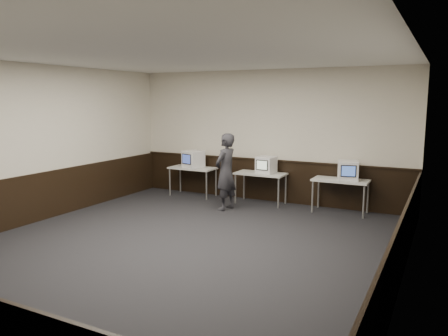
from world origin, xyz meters
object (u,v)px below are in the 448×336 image
object	(u,v)px
emac_left	(193,159)
desk_right	(341,183)
desk_left	(193,170)
emac_center	(266,165)
person	(226,172)
emac_right	(348,170)
desk_center	(261,176)

from	to	relation	value
emac_left	desk_right	bearing A→B (deg)	17.03
desk_left	desk_right	bearing A→B (deg)	0.00
desk_left	emac_center	bearing A→B (deg)	0.40
emac_left	person	world-z (taller)	person
emac_center	emac_left	bearing A→B (deg)	-173.67
desk_left	person	bearing A→B (deg)	-32.37
desk_left	emac_right	size ratio (longest dim) A/B	2.22
person	emac_center	bearing A→B (deg)	154.74
desk_left	desk_right	xyz separation A→B (m)	(3.80, 0.00, 0.00)
desk_center	emac_right	world-z (taller)	emac_right
desk_right	desk_left	bearing A→B (deg)	180.00
emac_left	emac_right	distance (m)	3.92
desk_right	emac_left	distance (m)	3.78
emac_left	desk_left	bearing A→B (deg)	168.58
emac_right	person	world-z (taller)	person
desk_left	desk_center	bearing A→B (deg)	0.00
desk_left	person	world-z (taller)	person
desk_right	emac_center	world-z (taller)	emac_center
emac_left	emac_center	distance (m)	2.00
emac_center	person	xyz separation A→B (m)	(-0.61, -0.91, -0.08)
desk_right	emac_center	bearing A→B (deg)	179.54
person	desk_right	bearing A→B (deg)	119.30
desk_right	emac_left	world-z (taller)	emac_left
desk_left	desk_center	distance (m)	1.90
desk_right	person	size ratio (longest dim) A/B	0.69
desk_center	desk_right	xyz separation A→B (m)	(1.90, 0.00, 0.00)
desk_right	emac_center	distance (m)	1.79
emac_left	emac_right	bearing A→B (deg)	16.80
desk_left	emac_center	distance (m)	2.05
desk_center	emac_left	world-z (taller)	emac_left
emac_center	person	size ratio (longest dim) A/B	0.27
desk_left	desk_right	size ratio (longest dim) A/B	1.00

